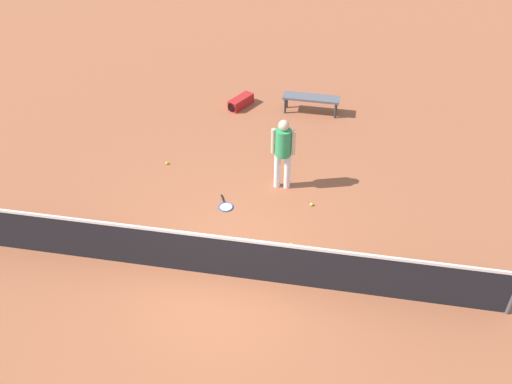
# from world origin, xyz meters

# --- Properties ---
(ground_plane) EXTENTS (40.00, 40.00, 0.00)m
(ground_plane) POSITION_xyz_m (0.00, 0.00, 0.00)
(ground_plane) COLOR #9E5638
(court_net) EXTENTS (10.09, 0.09, 1.07)m
(court_net) POSITION_xyz_m (0.00, 0.00, 0.50)
(court_net) COLOR #4C4C51
(court_net) RESTS_ON ground_plane
(player_near_side) EXTENTS (0.52, 0.34, 1.70)m
(player_near_side) POSITION_xyz_m (-0.65, -2.88, 1.01)
(player_near_side) COLOR white
(player_near_side) RESTS_ON ground_plane
(tennis_racket_near_player) EXTENTS (0.42, 0.60, 0.03)m
(tennis_racket_near_player) POSITION_xyz_m (0.43, -1.97, 0.01)
(tennis_racket_near_player) COLOR blue
(tennis_racket_near_player) RESTS_ON ground_plane
(tennis_ball_near_player) EXTENTS (0.07, 0.07, 0.07)m
(tennis_ball_near_player) POSITION_xyz_m (-1.38, -2.32, 0.03)
(tennis_ball_near_player) COLOR #C6E033
(tennis_ball_near_player) RESTS_ON ground_plane
(tennis_ball_by_net) EXTENTS (0.07, 0.07, 0.07)m
(tennis_ball_by_net) POSITION_xyz_m (-1.11, -1.01, 0.03)
(tennis_ball_by_net) COLOR #C6E033
(tennis_ball_by_net) RESTS_ON ground_plane
(tennis_ball_midcourt) EXTENTS (0.07, 0.07, 0.07)m
(tennis_ball_midcourt) POSITION_xyz_m (2.13, -3.26, 0.03)
(tennis_ball_midcourt) COLOR #C6E033
(tennis_ball_midcourt) RESTS_ON ground_plane
(courtside_bench) EXTENTS (1.51, 0.43, 0.48)m
(courtside_bench) POSITION_xyz_m (-0.95, -6.27, 0.42)
(courtside_bench) COLOR #595960
(courtside_bench) RESTS_ON ground_plane
(equipment_bag) EXTENTS (0.62, 0.84, 0.28)m
(equipment_bag) POSITION_xyz_m (0.98, -6.24, 0.14)
(equipment_bag) COLOR #B21E1E
(equipment_bag) RESTS_ON ground_plane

